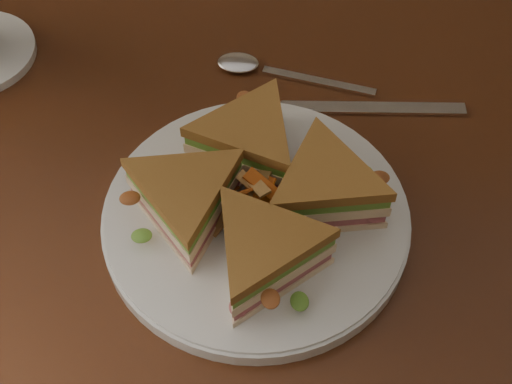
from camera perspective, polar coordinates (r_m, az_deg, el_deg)
table at (r=0.82m, az=2.94°, el=-1.86°), size 1.20×0.80×0.75m
plate at (r=0.68m, az=-0.00°, el=-2.12°), size 0.29×0.29×0.02m
sandwich_wedges at (r=0.65m, az=-0.00°, el=-0.26°), size 0.28×0.28×0.06m
crisps_mound at (r=0.65m, az=-0.00°, el=-0.47°), size 0.09×0.09×0.05m
spoon at (r=0.82m, az=0.11°, el=9.91°), size 0.18×0.05×0.01m
knife at (r=0.79m, az=8.30°, el=6.62°), size 0.22×0.04×0.00m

